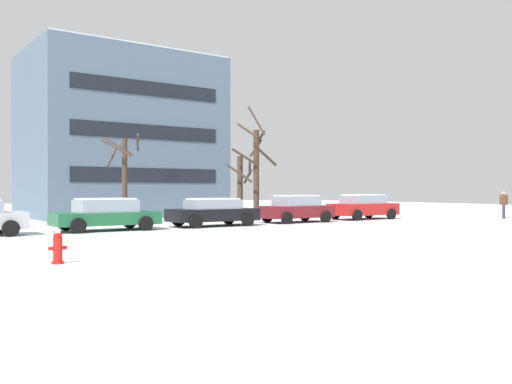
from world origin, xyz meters
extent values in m
plane|color=white|center=(0.00, 0.00, 0.00)|extent=(120.00, 120.00, 0.00)
cube|color=silver|center=(0.00, 3.00, 0.00)|extent=(80.00, 8.00, 0.00)
cylinder|color=red|center=(0.39, -1.81, 0.03)|extent=(0.30, 0.30, 0.06)
cylinder|color=red|center=(0.39, -1.81, 0.35)|extent=(0.22, 0.22, 0.59)
sphere|color=red|center=(0.39, -1.81, 0.69)|extent=(0.21, 0.21, 0.21)
cylinder|color=red|center=(0.23, -1.81, 0.38)|extent=(0.12, 0.09, 0.09)
cylinder|color=red|center=(0.55, -1.81, 0.38)|extent=(0.12, 0.09, 0.09)
sphere|color=white|center=(0.39, -1.81, 0.74)|extent=(0.15, 0.15, 0.15)
cylinder|color=black|center=(1.26, 9.08, 0.32)|extent=(0.65, 0.24, 0.64)
cylinder|color=black|center=(1.19, 7.18, 0.32)|extent=(0.65, 0.24, 0.64)
cube|color=#1E6038|center=(5.29, 8.09, 0.55)|extent=(4.59, 2.03, 0.55)
cube|color=#8C99A8|center=(5.29, 8.09, 1.10)|extent=(2.55, 1.81, 0.55)
cube|color=white|center=(5.29, 8.09, 1.40)|extent=(2.32, 1.68, 0.06)
cylinder|color=black|center=(6.80, 9.01, 0.32)|extent=(0.65, 0.24, 0.64)
cylinder|color=black|center=(6.73, 7.08, 0.32)|extent=(0.65, 0.24, 0.64)
cylinder|color=black|center=(3.85, 9.10, 0.32)|extent=(0.65, 0.24, 0.64)
cylinder|color=black|center=(3.79, 7.18, 0.32)|extent=(0.65, 0.24, 0.64)
cube|color=black|center=(10.68, 7.88, 0.57)|extent=(4.48, 1.93, 0.59)
cube|color=#8C99A8|center=(10.68, 7.88, 1.09)|extent=(2.49, 1.72, 0.46)
cube|color=white|center=(10.68, 7.88, 1.35)|extent=(2.26, 1.59, 0.06)
cylinder|color=black|center=(12.14, 8.75, 0.32)|extent=(0.65, 0.24, 0.64)
cylinder|color=black|center=(12.08, 6.92, 0.32)|extent=(0.65, 0.24, 0.64)
cylinder|color=black|center=(9.27, 8.84, 0.32)|extent=(0.65, 0.24, 0.64)
cylinder|color=black|center=(9.21, 7.01, 0.32)|extent=(0.65, 0.24, 0.64)
cube|color=maroon|center=(16.06, 7.95, 0.59)|extent=(4.14, 1.89, 0.65)
cube|color=#8C99A8|center=(16.06, 7.95, 1.18)|extent=(2.30, 1.69, 0.52)
cube|color=white|center=(16.06, 7.95, 1.47)|extent=(2.09, 1.56, 0.06)
cylinder|color=black|center=(17.41, 8.81, 0.32)|extent=(0.65, 0.24, 0.64)
cylinder|color=black|center=(17.35, 7.01, 0.32)|extent=(0.65, 0.24, 0.64)
cylinder|color=black|center=(14.76, 8.90, 0.32)|extent=(0.65, 0.24, 0.64)
cylinder|color=black|center=(14.70, 7.09, 0.32)|extent=(0.65, 0.24, 0.64)
cube|color=red|center=(21.44, 8.09, 0.62)|extent=(4.42, 1.99, 0.69)
cube|color=#8C99A8|center=(21.44, 8.09, 1.21)|extent=(2.46, 1.78, 0.49)
cube|color=white|center=(21.44, 8.09, 1.48)|extent=(2.23, 1.64, 0.06)
cylinder|color=black|center=(22.89, 8.99, 0.32)|extent=(0.65, 0.24, 0.64)
cylinder|color=black|center=(22.83, 7.10, 0.32)|extent=(0.65, 0.24, 0.64)
cylinder|color=black|center=(20.05, 9.08, 0.32)|extent=(0.65, 0.24, 0.64)
cylinder|color=black|center=(19.99, 7.19, 0.32)|extent=(0.65, 0.24, 0.64)
cylinder|color=#2D334C|center=(29.46, 3.74, 0.42)|extent=(0.14, 0.14, 0.85)
cylinder|color=#2D334C|center=(29.08, 3.56, 0.42)|extent=(0.14, 0.14, 0.85)
cube|color=#59331E|center=(29.27, 3.65, 1.16)|extent=(0.28, 0.40, 0.62)
sphere|color=tan|center=(29.27, 3.65, 1.58)|extent=(0.22, 0.22, 0.22)
cylinder|color=#423326|center=(15.63, 11.14, 2.66)|extent=(0.34, 0.34, 5.32)
cylinder|color=#423326|center=(15.65, 10.32, 3.81)|extent=(1.74, 0.21, 1.26)
cylinder|color=#423326|center=(15.81, 11.44, 4.29)|extent=(0.74, 0.52, 1.06)
cylinder|color=#423326|center=(15.36, 10.75, 5.82)|extent=(0.92, 0.67, 1.70)
cylinder|color=#423326|center=(15.95, 11.28, 4.78)|extent=(0.45, 0.80, 1.09)
cylinder|color=#423326|center=(14.88, 10.96, 5.23)|extent=(0.50, 1.60, 1.00)
cylinder|color=#423326|center=(7.73, 11.89, 2.24)|extent=(0.28, 0.28, 4.48)
cylinder|color=#423326|center=(7.19, 11.35, 4.01)|extent=(1.17, 1.18, 0.97)
cylinder|color=#423326|center=(8.35, 11.62, 4.27)|extent=(0.68, 1.34, 0.84)
cylinder|color=#423326|center=(7.08, 11.39, 3.92)|extent=(1.14, 1.43, 0.96)
cylinder|color=#423326|center=(7.21, 12.31, 3.48)|extent=(0.97, 1.17, 1.06)
cylinder|color=#423326|center=(14.90, 11.79, 1.90)|extent=(0.34, 0.34, 3.80)
cylinder|color=#423326|center=(14.71, 11.10, 3.74)|extent=(1.47, 0.53, 0.93)
cylinder|color=#423326|center=(15.40, 11.68, 2.59)|extent=(0.35, 1.11, 0.85)
cylinder|color=#423326|center=(15.37, 11.45, 3.09)|extent=(0.81, 1.08, 0.79)
cylinder|color=#423326|center=(14.47, 11.19, 2.74)|extent=(1.33, 1.01, 1.12)
cube|color=slate|center=(11.08, 20.73, 5.37)|extent=(12.09, 8.97, 10.74)
cube|color=white|center=(11.08, 20.73, 10.79)|extent=(11.85, 8.79, 0.10)
cube|color=black|center=(11.08, 16.23, 2.68)|extent=(9.67, 0.04, 0.90)
cube|color=black|center=(11.08, 16.23, 5.37)|extent=(9.67, 0.04, 0.90)
cube|color=black|center=(11.08, 16.23, 8.05)|extent=(9.67, 0.04, 0.90)
camera|label=1|loc=(-3.60, -15.72, 1.82)|focal=39.25mm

